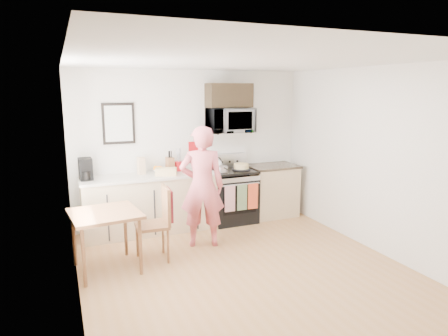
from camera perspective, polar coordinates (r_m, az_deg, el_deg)
name	(u,v)px	position (r m, az deg, el deg)	size (l,w,h in m)	color
floor	(250,274)	(5.19, 3.66, -14.86)	(4.60, 4.60, 0.00)	#9F6D3D
back_wall	(191,147)	(6.87, -4.72, 2.95)	(4.00, 0.04, 2.60)	silver
front_wall	(404,237)	(2.97, 24.26, -9.01)	(4.00, 0.04, 2.60)	silver
left_wall	(72,188)	(4.29, -20.85, -2.74)	(0.04, 4.60, 2.60)	silver
right_wall	(380,161)	(5.93, 21.45, 0.89)	(0.04, 4.60, 2.60)	silver
ceiling	(252,60)	(4.68, 4.07, 15.10)	(4.00, 4.60, 0.04)	silver
window	(71,152)	(5.03, -20.97, 2.12)	(0.06, 1.40, 1.50)	silver
cabinet_left	(150,205)	(6.57, -10.46, -5.18)	(2.10, 0.60, 0.90)	tan
countertop_left	(149,176)	(6.45, -10.61, -1.18)	(2.14, 0.64, 0.04)	beige
cabinet_right	(272,191)	(7.34, 6.82, -3.34)	(0.84, 0.60, 0.90)	tan
countertop_right	(272,166)	(7.24, 6.91, 0.26)	(0.88, 0.64, 0.04)	black
range	(232,197)	(6.97, 1.17, -4.15)	(0.76, 0.70, 1.16)	black
microwave	(230,120)	(6.84, 0.86, 6.82)	(0.76, 0.51, 0.42)	#A7A7AC
upper_cabinet	(229,95)	(6.86, 0.71, 10.34)	(0.76, 0.35, 0.40)	black
wall_art	(119,124)	(6.53, -14.83, 6.16)	(0.50, 0.04, 0.65)	black
wall_trivet	(194,147)	(6.88, -4.28, 2.95)	(0.20, 0.02, 0.20)	red
person	(202,187)	(5.80, -3.15, -2.68)	(0.65, 0.43, 1.78)	#BC3342
dining_table	(105,219)	(5.26, -16.64, -6.99)	(0.82, 0.82, 0.77)	brown
chair	(162,213)	(5.45, -8.85, -6.35)	(0.49, 0.45, 1.01)	brown
knife_block	(170,164)	(6.65, -7.73, 0.50)	(0.11, 0.15, 0.24)	brown
utensil_crock	(179,162)	(6.69, -6.51, 0.88)	(0.13, 0.13, 0.38)	red
fruit_bowl	(159,170)	(6.64, -9.25, -0.23)	(0.25, 0.25, 0.11)	white
milk_carton	(141,166)	(6.52, -11.75, 0.33)	(0.10, 0.10, 0.28)	tan
coffee_maker	(86,170)	(6.33, -19.16, -0.23)	(0.20, 0.28, 0.33)	black
bread_bag	(166,172)	(6.37, -8.29, -0.53)	(0.33, 0.15, 0.12)	tan
cake	(241,167)	(6.85, 2.48, 0.18)	(0.31, 0.31, 0.10)	black
kettle	(217,164)	(6.87, -0.94, 0.57)	(0.17, 0.17, 0.21)	white
pot	(222,169)	(6.64, -0.27, -0.16)	(0.19, 0.33, 0.10)	#A7A7AC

